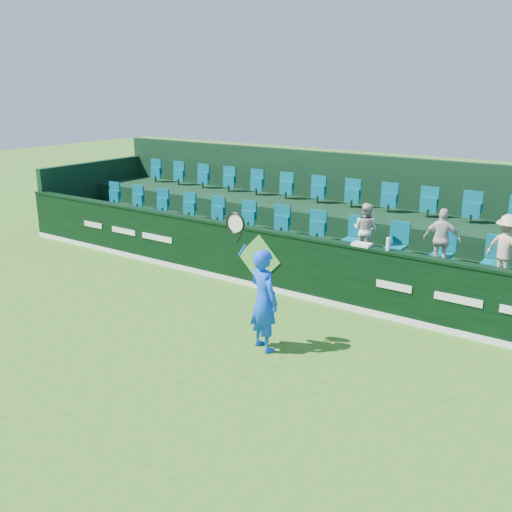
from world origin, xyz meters
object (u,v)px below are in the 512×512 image
Objects in this scene: spectator_middle at (442,239)px; tennis_player at (263,299)px; spectator_left at (365,230)px; towel at (362,244)px; drinks_bottle at (388,244)px; spectator_right at (506,248)px.

tennis_player is at bearing 57.51° from spectator_middle.
spectator_left is (0.16, 3.64, 0.47)m from tennis_player.
drinks_bottle is at bearing 0.00° from towel.
drinks_bottle is at bearing 54.33° from spectator_right.
towel is (0.44, -1.12, -0.00)m from spectator_left.
spectator_left is at bearing 111.38° from towel.
spectator_right is at bearing 30.87° from drinks_bottle.
towel is at bearing 76.60° from tennis_player.
spectator_right is 2.18m from drinks_bottle.
spectator_left is at bearing -6.10° from spectator_middle.
spectator_left is at bearing 87.45° from tennis_player.
drinks_bottle is at bearing 65.75° from tennis_player.
spectator_middle is 1.31m from drinks_bottle.
towel is at bearing 48.40° from spectator_right.
spectator_left reaches higher than towel.
towel is at bearing 180.00° from drinks_bottle.
towel is (-2.41, -1.12, -0.06)m from spectator_right.
tennis_player reaches higher than drinks_bottle.
towel is 0.54m from drinks_bottle.
spectator_left is 1.49m from drinks_bottle.
spectator_left is at bearing 23.46° from spectator_right.
spectator_right is 3.55× the size of towel.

